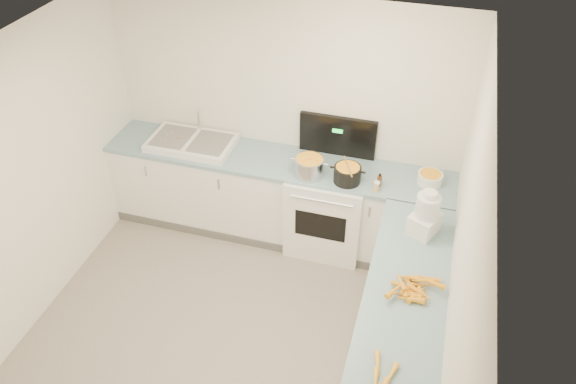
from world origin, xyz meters
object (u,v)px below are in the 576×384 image
(extract_bottle, at_px, (379,181))
(spice_jar, at_px, (376,187))
(sink, at_px, (192,142))
(food_processor, at_px, (426,215))
(steel_pot, at_px, (309,168))
(black_pot, at_px, (347,175))
(mixing_bowl, at_px, (430,178))
(stove, at_px, (328,207))

(extract_bottle, bearing_deg, spice_jar, -97.32)
(sink, bearing_deg, spice_jar, -6.61)
(food_processor, bearing_deg, steel_pot, 155.34)
(sink, relative_size, black_pot, 3.39)
(sink, distance_m, mixing_bowl, 2.38)
(sink, distance_m, steel_pot, 1.29)
(stove, relative_size, sink, 1.58)
(extract_bottle, bearing_deg, steel_pot, -178.67)
(sink, bearing_deg, steel_pot, -6.89)
(sink, relative_size, extract_bottle, 7.65)
(mixing_bowl, bearing_deg, food_processor, -89.20)
(steel_pot, relative_size, spice_jar, 3.26)
(stove, xyz_separation_m, steel_pot, (-0.17, -0.14, 0.55))
(food_processor, bearing_deg, black_pot, 145.60)
(sink, relative_size, spice_jar, 10.04)
(black_pot, xyz_separation_m, food_processor, (0.75, -0.51, 0.11))
(stove, distance_m, black_pot, 0.59)
(black_pot, height_order, extract_bottle, black_pot)
(food_processor, bearing_deg, extract_bottle, 130.67)
(mixing_bowl, xyz_separation_m, extract_bottle, (-0.44, -0.18, 0.00))
(black_pot, distance_m, mixing_bowl, 0.77)
(steel_pot, distance_m, black_pot, 0.36)
(mixing_bowl, bearing_deg, sink, -179.10)
(stove, relative_size, mixing_bowl, 5.87)
(black_pot, xyz_separation_m, extract_bottle, (0.30, 0.01, -0.01))
(stove, distance_m, food_processor, 1.32)
(stove, height_order, steel_pot, stove)
(food_processor, bearing_deg, sink, 164.44)
(sink, bearing_deg, extract_bottle, -4.10)
(extract_bottle, distance_m, food_processor, 0.71)
(extract_bottle, bearing_deg, black_pot, -177.48)
(sink, distance_m, extract_bottle, 1.95)
(mixing_bowl, height_order, spice_jar, mixing_bowl)
(food_processor, bearing_deg, mixing_bowl, 90.80)
(black_pot, relative_size, mixing_bowl, 1.10)
(mixing_bowl, height_order, food_processor, food_processor)
(black_pot, bearing_deg, sink, 174.71)
(stove, height_order, black_pot, stove)
(sink, bearing_deg, mixing_bowl, 0.90)
(extract_bottle, bearing_deg, mixing_bowl, 21.68)
(steel_pot, bearing_deg, extract_bottle, 1.33)
(sink, xyz_separation_m, black_pot, (1.64, -0.15, 0.03))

